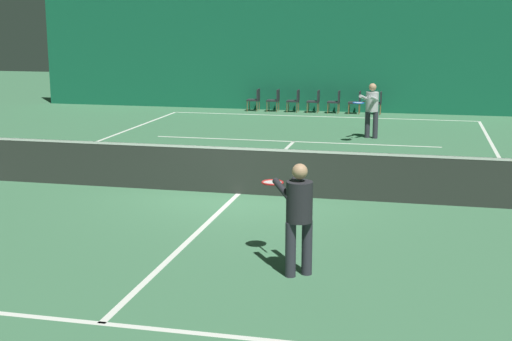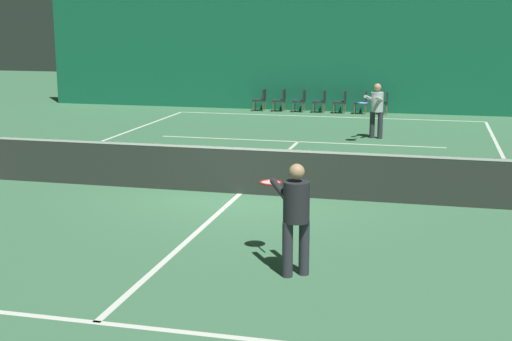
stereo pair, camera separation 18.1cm
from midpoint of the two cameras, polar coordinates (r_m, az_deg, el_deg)
ground_plane at (r=14.32m, az=-1.78°, el=-1.88°), size 60.00×60.00×0.00m
backdrop_curtain at (r=27.21m, az=5.54°, el=9.92°), size 23.00×0.12×4.94m
court_line_baseline_far at (r=25.82m, az=4.96°, el=4.32°), size 11.00×0.10×0.00m
court_line_service_far at (r=20.45m, az=2.78°, el=2.33°), size 8.25×0.10×0.00m
court_line_service_near at (r=8.60m, az=-12.89°, el=-11.84°), size 8.25×0.10×0.00m
court_line_centre at (r=14.32m, az=-1.78°, el=-1.87°), size 0.10×12.80×0.00m
tennis_net at (r=14.21m, az=-1.79°, el=0.12°), size 12.00×0.10×1.07m
player_near at (r=9.64m, az=2.83°, el=-3.20°), size 1.01×1.27×1.56m
player_far at (r=21.15m, az=8.97°, el=5.08°), size 0.76×1.37×1.61m
courtside_chair_0 at (r=27.29m, az=-0.26°, el=5.80°), size 0.44×0.44×0.84m
courtside_chair_1 at (r=27.12m, az=1.33°, el=5.76°), size 0.44×0.44×0.84m
courtside_chair_2 at (r=26.98m, az=2.94°, el=5.72°), size 0.44×0.44×0.84m
courtside_chair_3 at (r=26.85m, az=4.56°, el=5.67°), size 0.44×0.44×0.84m
courtside_chair_4 at (r=26.75m, az=6.20°, el=5.61°), size 0.44×0.44×0.84m
courtside_chair_5 at (r=26.68m, az=7.85°, el=5.55°), size 0.44×0.44×0.84m
courtside_chair_6 at (r=26.62m, az=9.50°, el=5.48°), size 0.44×0.44×0.84m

